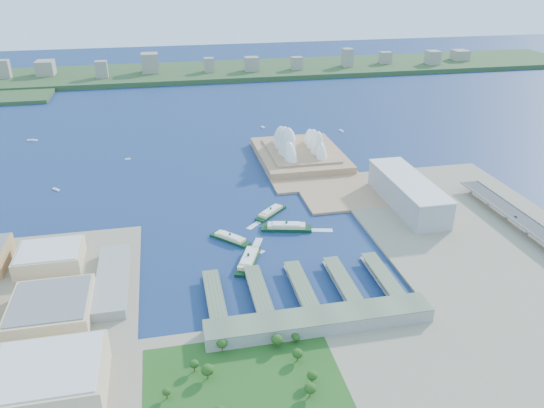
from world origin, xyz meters
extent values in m
plane|color=#10224D|center=(0.00, 0.00, 0.00)|extent=(3000.00, 3000.00, 0.00)
cube|color=gray|center=(-250.00, -105.00, 1.50)|extent=(220.00, 390.00, 3.00)
cube|color=gray|center=(0.00, -210.00, 1.50)|extent=(720.00, 180.00, 3.00)
cube|color=gray|center=(240.00, -50.00, 1.50)|extent=(240.00, 500.00, 3.00)
cube|color=#A37B59|center=(107.50, 260.00, 1.50)|extent=(135.00, 220.00, 3.00)
cube|color=#2D4926|center=(0.00, 980.00, 6.00)|extent=(2200.00, 260.00, 12.00)
cube|color=#98989D|center=(195.00, 80.00, 20.50)|extent=(45.00, 155.00, 35.00)
cube|color=gray|center=(15.00, -135.00, 9.00)|extent=(200.00, 28.00, 12.00)
imported|color=slate|center=(296.00, -0.39, 15.51)|extent=(1.85, 4.54, 1.32)
camera|label=1|loc=(-101.57, -489.65, 296.23)|focal=35.00mm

